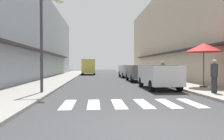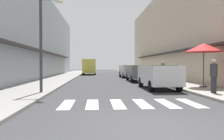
{
  "view_description": "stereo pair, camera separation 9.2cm",
  "coord_description": "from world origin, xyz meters",
  "px_view_note": "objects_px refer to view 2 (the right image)",
  "views": [
    {
      "loc": [
        -1.36,
        -5.17,
        1.48
      ],
      "look_at": [
        -0.04,
        12.77,
        1.09
      ],
      "focal_mm": 36.39,
      "sensor_mm": 36.0,
      "label": 1
    },
    {
      "loc": [
        -1.27,
        -5.18,
        1.48
      ],
      "look_at": [
        -0.04,
        12.77,
        1.09
      ],
      "focal_mm": 36.39,
      "sensor_mm": 36.0,
      "label": 2
    }
  ],
  "objects_px": {
    "parked_car_far": "(128,70)",
    "delivery_van": "(89,66)",
    "cafe_umbrella": "(204,48)",
    "parked_car_mid": "(138,71)",
    "street_lamp": "(45,33)",
    "pedestrian_walking_near": "(214,75)",
    "parked_car_near": "(158,74)",
    "pedestrian_walking_far": "(163,71)"
  },
  "relations": [
    {
      "from": "parked_car_near",
      "to": "pedestrian_walking_far",
      "type": "bearing_deg",
      "value": 70.34
    },
    {
      "from": "parked_car_far",
      "to": "pedestrian_walking_near",
      "type": "distance_m",
      "value": 16.3
    },
    {
      "from": "parked_car_near",
      "to": "street_lamp",
      "type": "relative_size",
      "value": 0.92
    },
    {
      "from": "pedestrian_walking_near",
      "to": "pedestrian_walking_far",
      "type": "relative_size",
      "value": 0.97
    },
    {
      "from": "parked_car_near",
      "to": "pedestrian_walking_near",
      "type": "xyz_separation_m",
      "value": [
        1.88,
        -3.12,
        0.06
      ]
    },
    {
      "from": "parked_car_near",
      "to": "pedestrian_walking_far",
      "type": "relative_size",
      "value": 2.61
    },
    {
      "from": "delivery_van",
      "to": "pedestrian_walking_near",
      "type": "distance_m",
      "value": 25.81
    },
    {
      "from": "cafe_umbrella",
      "to": "pedestrian_walking_near",
      "type": "height_order",
      "value": "cafe_umbrella"
    },
    {
      "from": "parked_car_near",
      "to": "parked_car_far",
      "type": "height_order",
      "value": "same"
    },
    {
      "from": "parked_car_near",
      "to": "pedestrian_walking_near",
      "type": "distance_m",
      "value": 3.64
    },
    {
      "from": "delivery_van",
      "to": "parked_car_mid",
      "type": "bearing_deg",
      "value": -71.85
    },
    {
      "from": "parked_car_mid",
      "to": "pedestrian_walking_near",
      "type": "relative_size",
      "value": 2.67
    },
    {
      "from": "parked_car_far",
      "to": "delivery_van",
      "type": "distance_m",
      "value": 10.02
    },
    {
      "from": "parked_car_near",
      "to": "parked_car_far",
      "type": "distance_m",
      "value": 13.08
    },
    {
      "from": "cafe_umbrella",
      "to": "pedestrian_walking_far",
      "type": "xyz_separation_m",
      "value": [
        -1.12,
        4.87,
        -1.54
      ]
    },
    {
      "from": "parked_car_mid",
      "to": "street_lamp",
      "type": "bearing_deg",
      "value": -125.81
    },
    {
      "from": "parked_car_near",
      "to": "parked_car_mid",
      "type": "height_order",
      "value": "same"
    },
    {
      "from": "parked_car_far",
      "to": "cafe_umbrella",
      "type": "bearing_deg",
      "value": -78.04
    },
    {
      "from": "parked_car_mid",
      "to": "parked_car_near",
      "type": "bearing_deg",
      "value": -90.0
    },
    {
      "from": "delivery_van",
      "to": "cafe_umbrella",
      "type": "distance_m",
      "value": 23.29
    },
    {
      "from": "parked_car_near",
      "to": "cafe_umbrella",
      "type": "bearing_deg",
      "value": -3.21
    },
    {
      "from": "parked_car_far",
      "to": "cafe_umbrella",
      "type": "distance_m",
      "value": 13.63
    },
    {
      "from": "parked_car_far",
      "to": "cafe_umbrella",
      "type": "xyz_separation_m",
      "value": [
        2.8,
        -13.24,
        1.63
      ]
    },
    {
      "from": "parked_car_near",
      "to": "street_lamp",
      "type": "bearing_deg",
      "value": -160.99
    },
    {
      "from": "parked_car_far",
      "to": "street_lamp",
      "type": "xyz_separation_m",
      "value": [
        -6.39,
        -15.28,
        2.17
      ]
    },
    {
      "from": "delivery_van",
      "to": "parked_car_far",
      "type": "bearing_deg",
      "value": -60.32
    },
    {
      "from": "parked_car_near",
      "to": "cafe_umbrella",
      "type": "xyz_separation_m",
      "value": [
        2.8,
        -0.16,
        1.63
      ]
    },
    {
      "from": "parked_car_mid",
      "to": "delivery_van",
      "type": "bearing_deg",
      "value": 108.15
    },
    {
      "from": "street_lamp",
      "to": "cafe_umbrella",
      "type": "relative_size",
      "value": 1.76
    },
    {
      "from": "pedestrian_walking_near",
      "to": "pedestrian_walking_far",
      "type": "bearing_deg",
      "value": 119.33
    },
    {
      "from": "parked_car_mid",
      "to": "cafe_umbrella",
      "type": "xyz_separation_m",
      "value": [
        2.8,
        -6.82,
        1.63
      ]
    },
    {
      "from": "parked_car_far",
      "to": "pedestrian_walking_far",
      "type": "relative_size",
      "value": 2.5
    },
    {
      "from": "pedestrian_walking_far",
      "to": "pedestrian_walking_near",
      "type": "bearing_deg",
      "value": 81.35
    },
    {
      "from": "cafe_umbrella",
      "to": "pedestrian_walking_near",
      "type": "distance_m",
      "value": 3.47
    },
    {
      "from": "parked_car_near",
      "to": "parked_car_far",
      "type": "bearing_deg",
      "value": 90.0
    },
    {
      "from": "parked_car_mid",
      "to": "pedestrian_walking_far",
      "type": "distance_m",
      "value": 2.57
    },
    {
      "from": "parked_car_mid",
      "to": "parked_car_far",
      "type": "distance_m",
      "value": 6.42
    },
    {
      "from": "parked_car_mid",
      "to": "street_lamp",
      "type": "relative_size",
      "value": 0.91
    },
    {
      "from": "parked_car_near",
      "to": "cafe_umbrella",
      "type": "distance_m",
      "value": 3.25
    },
    {
      "from": "pedestrian_walking_near",
      "to": "street_lamp",
      "type": "bearing_deg",
      "value": -158.4
    },
    {
      "from": "parked_car_far",
      "to": "pedestrian_walking_far",
      "type": "height_order",
      "value": "pedestrian_walking_far"
    },
    {
      "from": "parked_car_far",
      "to": "delivery_van",
      "type": "xyz_separation_m",
      "value": [
        -4.96,
        8.69,
        0.48
      ]
    }
  ]
}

